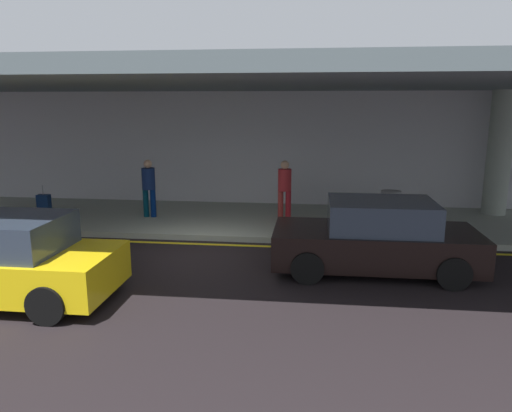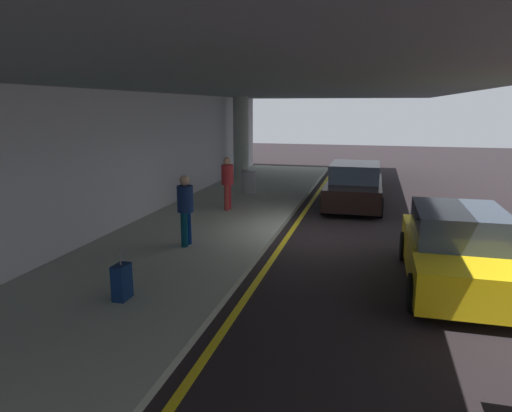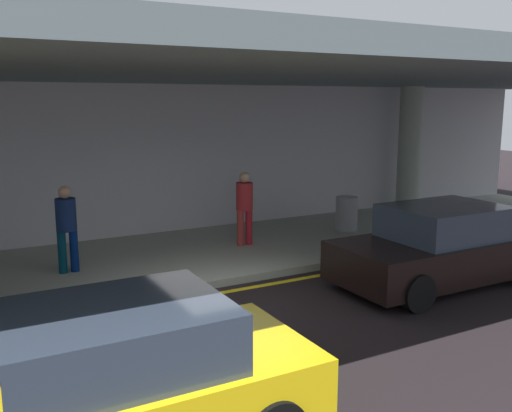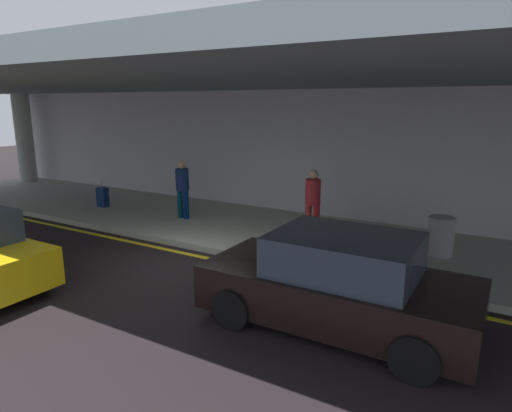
% 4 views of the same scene
% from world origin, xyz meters
% --- Properties ---
extents(ground_plane, '(60.00, 60.00, 0.00)m').
position_xyz_m(ground_plane, '(0.00, 0.00, 0.00)').
color(ground_plane, black).
extents(sidewalk, '(26.00, 4.20, 0.15)m').
position_xyz_m(sidewalk, '(0.00, 3.10, 0.07)').
color(sidewalk, '#9CA294').
rests_on(sidewalk, ground).
extents(lane_stripe_yellow, '(26.00, 0.14, 0.01)m').
position_xyz_m(lane_stripe_yellow, '(0.00, 0.72, 0.00)').
color(lane_stripe_yellow, yellow).
rests_on(lane_stripe_yellow, ground).
extents(support_column_left_mid, '(0.68, 0.68, 3.65)m').
position_xyz_m(support_column_left_mid, '(8.00, 4.43, 1.97)').
color(support_column_left_mid, '#959F92').
rests_on(support_column_left_mid, sidewalk).
extents(ceiling_overhang, '(28.00, 13.20, 0.30)m').
position_xyz_m(ceiling_overhang, '(0.00, 2.60, 3.95)').
color(ceiling_overhang, slate).
rests_on(ceiling_overhang, support_column_far_left).
extents(terminal_back_wall, '(26.00, 0.30, 3.80)m').
position_xyz_m(terminal_back_wall, '(0.00, 5.35, 1.90)').
color(terminal_back_wall, '#BCBBC1').
rests_on(terminal_back_wall, ground).
extents(car_yellow_taxi, '(4.10, 1.92, 1.50)m').
position_xyz_m(car_yellow_taxi, '(-2.85, -3.03, 0.71)').
color(car_yellow_taxi, yellow).
rests_on(car_yellow_taxi, ground).
extents(car_black, '(4.10, 1.92, 1.50)m').
position_xyz_m(car_black, '(3.88, -0.79, 0.71)').
color(car_black, black).
rests_on(car_black, ground).
extents(traveler_with_luggage, '(0.38, 0.38, 1.68)m').
position_xyz_m(traveler_with_luggage, '(-2.16, 2.83, 1.11)').
color(traveler_with_luggage, '#022E40').
rests_on(traveler_with_luggage, sidewalk).
extents(person_waiting_for_ride, '(0.38, 0.38, 1.68)m').
position_xyz_m(person_waiting_for_ride, '(1.77, 3.06, 1.11)').
color(person_waiting_for_ride, maroon).
rests_on(person_waiting_for_ride, sidewalk).
extents(trash_bin_steel, '(0.56, 0.56, 0.85)m').
position_xyz_m(trash_bin_steel, '(4.76, 3.18, 0.57)').
color(trash_bin_steel, gray).
rests_on(trash_bin_steel, sidewalk).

